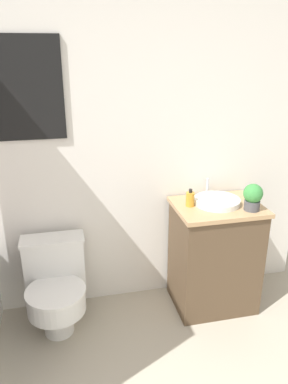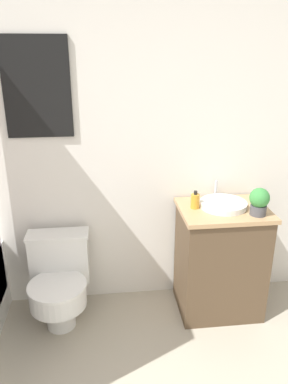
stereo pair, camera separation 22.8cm
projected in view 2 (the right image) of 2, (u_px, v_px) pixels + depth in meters
wall_back at (82, 142)px, 2.60m from camera, size 3.55×0.07×2.50m
toilet at (59, 279)px, 2.64m from camera, size 0.44×0.53×0.64m
vanity at (220, 260)px, 2.75m from camera, size 0.62×0.48×0.83m
sink at (223, 204)px, 2.61m from camera, size 0.33×0.36×0.13m
soap_bottle at (195, 201)px, 2.58m from camera, size 0.06×0.06×0.13m
potted_plant at (259, 201)px, 2.46m from camera, size 0.13×0.13×0.19m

